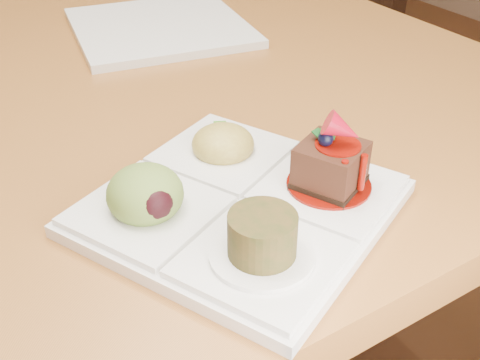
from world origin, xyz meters
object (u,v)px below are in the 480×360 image
sampler_plate (236,196)px  second_plate (160,27)px  chair_right (319,34)px  dining_table (26,32)px

sampler_plate → second_plate: sampler_plate is taller
chair_right → sampler_plate: 1.16m
dining_table → chair_right: size_ratio=2.01×
dining_table → second_plate: 0.34m
dining_table → chair_right: chair_right is taller
sampler_plate → second_plate: size_ratio=1.24×
dining_table → chair_right: bearing=5.5°
chair_right → sampler_plate: (-0.77, -0.82, 0.26)m
chair_right → second_plate: chair_right is taller
dining_table → second_plate: size_ratio=7.26×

